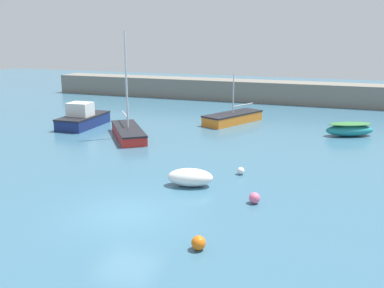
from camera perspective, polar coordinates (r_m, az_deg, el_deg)
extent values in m
cube|color=#38667F|center=(18.02, -8.76, -9.44)|extent=(120.00, 120.00, 0.20)
cube|color=slate|center=(47.44, 10.28, 6.89)|extent=(51.60, 3.34, 2.21)
cube|color=red|center=(30.75, -8.49, 1.42)|extent=(4.84, 5.65, 0.60)
cube|color=black|center=(30.67, -8.51, 2.07)|extent=(4.93, 5.76, 0.12)
cylinder|color=silver|center=(30.14, -8.75, 8.23)|extent=(0.13, 0.13, 6.74)
cylinder|color=silver|center=(31.87, -8.93, 3.91)|extent=(1.76, 2.27, 0.11)
ellipsoid|color=teal|center=(32.88, 20.25, 1.73)|extent=(3.75, 2.75, 0.83)
ellipsoid|color=#337238|center=(32.79, 20.32, 2.52)|extent=(3.38, 2.48, 0.24)
ellipsoid|color=white|center=(20.72, -0.24, -4.47)|extent=(2.41, 1.63, 0.86)
cube|color=navy|center=(35.12, -14.27, 2.93)|extent=(2.37, 4.86, 0.81)
cube|color=black|center=(35.04, -14.31, 3.67)|extent=(2.41, 4.95, 0.12)
cube|color=silver|center=(34.65, -14.68, 4.41)|extent=(1.82, 1.48, 1.17)
cube|color=orange|center=(35.62, 5.46, 3.39)|extent=(4.03, 5.83, 0.72)
cube|color=black|center=(35.55, 5.47, 4.06)|extent=(4.11, 5.95, 0.12)
cylinder|color=silver|center=(35.29, 5.54, 6.64)|extent=(0.09, 0.09, 3.36)
cylinder|color=silver|center=(36.45, 6.83, 5.20)|extent=(1.18, 2.41, 0.08)
sphere|color=orange|center=(14.94, 0.87, -13.05)|extent=(0.50, 0.50, 0.50)
sphere|color=#EA668C|center=(18.90, 8.33, -7.13)|extent=(0.49, 0.49, 0.49)
sphere|color=white|center=(22.59, 6.51, -3.57)|extent=(0.39, 0.39, 0.39)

